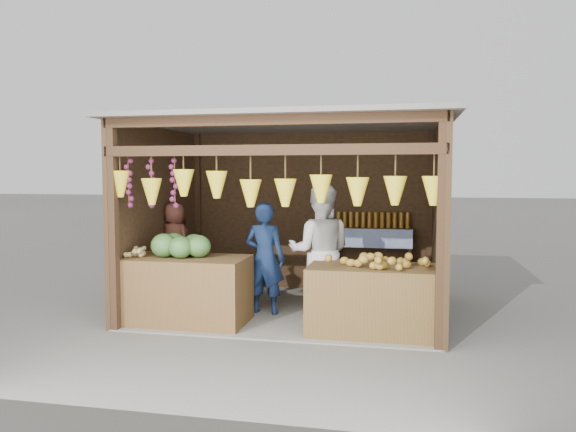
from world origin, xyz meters
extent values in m
plane|color=#514F49|center=(0.00, 0.00, 0.00)|extent=(80.00, 80.00, 0.00)
cube|color=slate|center=(0.00, 0.00, 0.01)|extent=(4.00, 3.00, 0.02)
cube|color=black|center=(0.00, 1.50, 1.30)|extent=(4.00, 0.06, 2.60)
cube|color=black|center=(-2.00, 0.00, 1.30)|extent=(0.06, 3.00, 2.60)
cube|color=black|center=(2.00, 0.00, 1.30)|extent=(0.06, 3.00, 2.60)
cube|color=#605B54|center=(0.00, 0.00, 2.63)|extent=(4.30, 3.30, 0.06)
cube|color=black|center=(-1.94, -1.44, 1.30)|extent=(0.11, 0.11, 2.60)
cube|color=black|center=(1.94, -1.44, 1.30)|extent=(0.11, 0.11, 2.60)
cube|color=black|center=(-1.94, 1.44, 1.30)|extent=(0.11, 0.11, 2.60)
cube|color=black|center=(1.94, 1.44, 1.30)|extent=(0.11, 0.11, 2.60)
cube|color=black|center=(0.00, -1.44, 2.20)|extent=(4.00, 0.12, 0.12)
cube|color=black|center=(0.00, -1.44, 2.54)|extent=(4.00, 0.12, 0.12)
cube|color=#382314|center=(1.05, 1.30, 1.05)|extent=(1.25, 0.30, 0.05)
cube|color=#382314|center=(0.47, 1.30, 0.53)|extent=(0.05, 0.28, 1.05)
cube|color=#382314|center=(1.64, 1.30, 0.53)|extent=(0.05, 0.28, 1.05)
cube|color=blue|center=(1.05, 1.14, 0.92)|extent=(1.25, 0.02, 0.30)
cube|color=#4F361A|center=(-1.18, -0.96, 0.43)|extent=(1.54, 0.85, 0.86)
cube|color=#4B3419|center=(1.20, -0.95, 0.41)|extent=(1.57, 0.85, 0.83)
cube|color=black|center=(-1.82, 0.14, 0.16)|extent=(0.35, 0.35, 0.33)
imported|color=#122244|center=(-0.32, -0.29, 0.77)|extent=(0.60, 0.43, 1.55)
imported|color=silver|center=(0.45, -0.31, 0.90)|extent=(0.92, 0.75, 1.79)
imported|color=brown|center=(-1.82, 0.14, 0.92)|extent=(0.68, 0.58, 1.18)
camera|label=1|loc=(1.54, -7.67, 1.93)|focal=35.00mm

